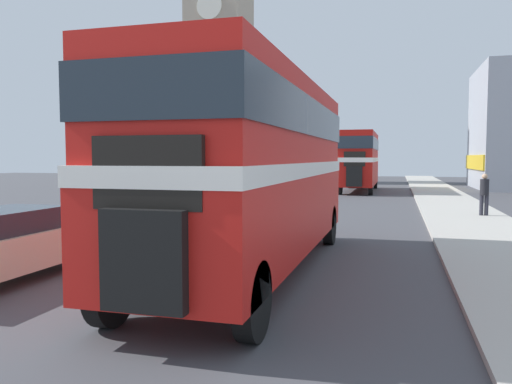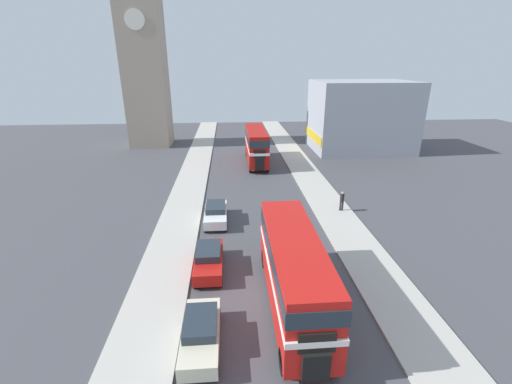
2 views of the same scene
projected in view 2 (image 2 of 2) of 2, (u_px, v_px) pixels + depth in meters
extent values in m
plane|color=#47474C|center=(274.00, 296.00, 19.77)|extent=(120.00, 120.00, 0.00)
cube|color=#B7B2A8|center=(387.00, 289.00, 20.23)|extent=(3.50, 120.00, 0.12)
cube|color=#B7B2A8|center=(155.00, 301.00, 19.26)|extent=(3.50, 120.00, 0.12)
cube|color=red|center=(293.00, 286.00, 18.41)|extent=(2.54, 10.18, 1.63)
cube|color=white|center=(294.00, 271.00, 18.07)|extent=(2.57, 10.23, 0.30)
cube|color=red|center=(294.00, 254.00, 17.70)|extent=(2.49, 9.97, 1.78)
cube|color=#232D38|center=(294.00, 252.00, 17.67)|extent=(2.57, 10.08, 0.80)
cube|color=black|center=(316.00, 367.00, 13.61)|extent=(1.14, 0.20, 1.30)
cube|color=black|center=(317.00, 343.00, 13.35)|extent=(1.53, 0.12, 0.95)
cylinder|color=black|center=(284.00, 361.00, 14.74)|extent=(0.28, 1.15, 1.15)
cylinder|color=black|center=(335.00, 358.00, 14.90)|extent=(0.28, 1.15, 1.15)
cylinder|color=black|center=(264.00, 259.00, 22.39)|extent=(0.28, 1.15, 1.15)
cylinder|color=black|center=(298.00, 257.00, 22.55)|extent=(0.28, 1.15, 1.15)
cube|color=#B2140F|center=(256.00, 153.00, 44.88)|extent=(2.39, 9.89, 1.73)
cube|color=white|center=(256.00, 145.00, 44.51)|extent=(2.41, 9.94, 0.31)
cube|color=#B2140F|center=(256.00, 137.00, 44.12)|extent=(2.34, 9.69, 1.89)
cube|color=#232D38|center=(256.00, 136.00, 44.08)|extent=(2.41, 9.79, 0.85)
cube|color=black|center=(260.00, 164.00, 40.21)|extent=(1.07, 0.20, 1.39)
cube|color=black|center=(260.00, 154.00, 39.92)|extent=(1.43, 0.12, 1.01)
cylinder|color=black|center=(250.00, 168.00, 41.36)|extent=(0.28, 1.15, 1.15)
cylinder|color=black|center=(268.00, 168.00, 41.51)|extent=(0.28, 1.15, 1.15)
cylinder|color=black|center=(247.00, 152.00, 48.74)|extent=(0.28, 1.15, 1.15)
cylinder|color=black|center=(262.00, 152.00, 48.89)|extent=(0.28, 1.15, 1.15)
cube|color=beige|center=(201.00, 336.00, 16.00)|extent=(1.71, 4.42, 0.75)
cube|color=#232D38|center=(201.00, 322.00, 15.95)|extent=(1.51, 2.30, 0.47)
cylinder|color=black|center=(180.00, 374.00, 14.43)|extent=(0.20, 0.64, 0.64)
cylinder|color=black|center=(216.00, 372.00, 14.54)|extent=(0.20, 0.64, 0.64)
cylinder|color=black|center=(189.00, 316.00, 17.71)|extent=(0.20, 0.64, 0.64)
cylinder|color=black|center=(218.00, 315.00, 17.82)|extent=(0.20, 0.64, 0.64)
cube|color=red|center=(209.00, 261.00, 21.97)|extent=(1.75, 4.48, 0.77)
cube|color=#232D38|center=(209.00, 251.00, 21.91)|extent=(1.54, 2.33, 0.48)
cylinder|color=black|center=(195.00, 283.00, 20.37)|extent=(0.20, 0.64, 0.64)
cylinder|color=black|center=(221.00, 282.00, 20.48)|extent=(0.20, 0.64, 0.64)
cylinder|color=black|center=(199.00, 252.00, 23.71)|extent=(0.20, 0.64, 0.64)
cylinder|color=black|center=(222.00, 251.00, 23.82)|extent=(0.20, 0.64, 0.64)
cube|color=white|center=(216.00, 214.00, 28.64)|extent=(1.80, 4.53, 0.75)
cube|color=#232D38|center=(216.00, 207.00, 28.59)|extent=(1.58, 2.35, 0.46)
cylinder|color=black|center=(205.00, 228.00, 27.01)|extent=(0.20, 0.64, 0.64)
cylinder|color=black|center=(225.00, 228.00, 27.13)|extent=(0.20, 0.64, 0.64)
cylinder|color=black|center=(208.00, 210.00, 30.39)|extent=(0.20, 0.64, 0.64)
cylinder|color=black|center=(226.00, 209.00, 30.51)|extent=(0.20, 0.64, 0.64)
cylinder|color=#282833|center=(340.00, 206.00, 30.62)|extent=(0.16, 0.16, 0.86)
cylinder|color=#282833|center=(342.00, 206.00, 30.63)|extent=(0.16, 0.16, 0.86)
cylinder|color=black|center=(342.00, 198.00, 30.35)|extent=(0.36, 0.36, 0.68)
sphere|color=tan|center=(343.00, 193.00, 30.18)|extent=(0.23, 0.23, 0.23)
cube|color=tan|center=(146.00, 73.00, 51.69)|extent=(5.96, 5.96, 21.90)
cylinder|color=silver|center=(135.00, 19.00, 46.35)|extent=(2.68, 0.10, 2.68)
cube|color=#999EA8|center=(361.00, 116.00, 50.80)|extent=(14.04, 10.35, 10.03)
cube|color=gold|center=(313.00, 136.00, 51.29)|extent=(0.12, 9.83, 1.20)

